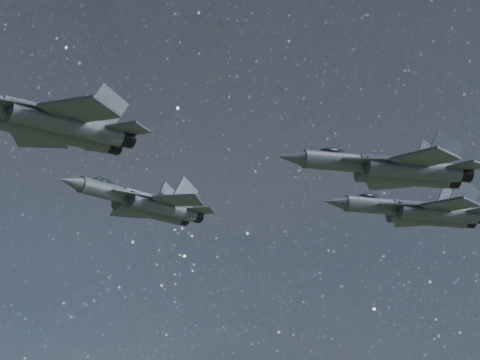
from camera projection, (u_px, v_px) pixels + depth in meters
name	position (u px, v px, depth m)	size (l,w,h in m)	color
jet_lead	(43.00, 120.00, 58.50)	(20.05, 13.67, 5.04)	#3A4349
jet_left	(145.00, 203.00, 81.80)	(19.54, 12.79, 5.04)	#3A4349
jet_right	(393.00, 169.00, 60.92)	(17.48, 12.08, 4.39)	#3A4349
jet_slot	(420.00, 212.00, 69.90)	(17.34, 12.11, 4.37)	#3A4349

